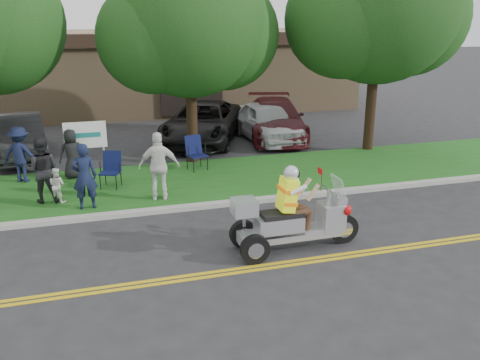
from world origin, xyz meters
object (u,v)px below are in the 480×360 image
object	(u,v)px
lawn_chair_a	(111,167)
lawn_chair_b	(195,150)
parked_car_right	(275,119)
parked_car_far_right	(267,122)
trike_scooter	(291,221)
parked_car_mid	(203,122)
spectator_adult_mid	(42,170)
parked_car_left	(19,137)
spectator_adult_left	(84,176)
spectator_adult_right	(159,166)

from	to	relation	value
lawn_chair_a	lawn_chair_b	size ratio (longest dim) A/B	0.94
parked_car_right	parked_car_far_right	xyz separation A→B (m)	(-0.50, -0.41, -0.01)
lawn_chair_b	parked_car_right	size ratio (longest dim) A/B	0.20
lawn_chair_b	parked_car_far_right	world-z (taller)	parked_car_far_right
lawn_chair_a	parked_car_right	size ratio (longest dim) A/B	0.19
trike_scooter	parked_car_mid	bearing A→B (deg)	88.19
trike_scooter	parked_car_mid	size ratio (longest dim) A/B	0.52
spectator_adult_mid	parked_car_left	bearing A→B (deg)	-69.42
lawn_chair_a	spectator_adult_left	distance (m)	1.79
spectator_adult_left	parked_car_far_right	distance (m)	9.23
trike_scooter	parked_car_mid	distance (m)	10.08
lawn_chair_b	spectator_adult_left	bearing A→B (deg)	-157.89
lawn_chair_b	spectator_adult_mid	distance (m)	4.78
spectator_adult_mid	parked_car_mid	xyz separation A→B (m)	(5.51, 5.77, -0.20)
spectator_adult_right	parked_car_right	bearing A→B (deg)	-122.65
parked_car_right	trike_scooter	bearing A→B (deg)	-95.25
lawn_chair_b	spectator_adult_mid	bearing A→B (deg)	-173.51
lawn_chair_b	trike_scooter	bearing A→B (deg)	-98.61
parked_car_mid	parked_car_far_right	bearing A→B (deg)	12.07
spectator_adult_right	spectator_adult_mid	bearing A→B (deg)	-3.79
parked_car_far_right	trike_scooter	bearing A→B (deg)	-108.36
lawn_chair_a	trike_scooter	bearing A→B (deg)	-33.73
lawn_chair_a	lawn_chair_b	bearing A→B (deg)	43.53
lawn_chair_a	parked_car_left	xyz separation A→B (m)	(-2.92, 4.51, 0.06)
spectator_adult_right	parked_car_mid	size ratio (longest dim) A/B	0.33
lawn_chair_b	parked_car_left	distance (m)	6.56
trike_scooter	lawn_chair_b	size ratio (longest dim) A/B	2.67
parked_car_left	parked_car_far_right	size ratio (longest dim) A/B	1.01
spectator_adult_left	parked_car_right	size ratio (longest dim) A/B	0.32
lawn_chair_b	parked_car_far_right	xyz separation A→B (m)	(3.60, 3.41, 0.05)
lawn_chair_b	parked_car_left	size ratio (longest dim) A/B	0.24
lawn_chair_a	parked_car_left	world-z (taller)	parked_car_left
parked_car_mid	spectator_adult_left	bearing A→B (deg)	-100.27
parked_car_left	spectator_adult_right	bearing A→B (deg)	-64.21
lawn_chair_b	spectator_adult_right	distance (m)	2.91
parked_car_left	parked_car_right	size ratio (longest dim) A/B	0.85
trike_scooter	parked_car_left	distance (m)	11.54
parked_car_left	parked_car_far_right	xyz separation A→B (m)	(9.17, -0.06, 0.02)
trike_scooter	parked_car_far_right	distance (m)	9.96
lawn_chair_b	spectator_adult_right	world-z (taller)	spectator_adult_right
lawn_chair_a	spectator_adult_mid	world-z (taller)	spectator_adult_mid
parked_car_far_right	parked_car_right	bearing A→B (deg)	37.30
spectator_adult_mid	parked_car_right	bearing A→B (deg)	-138.10
parked_car_left	parked_car_right	distance (m)	9.67
parked_car_left	spectator_adult_mid	bearing A→B (deg)	-86.39
lawn_chair_a	lawn_chair_b	distance (m)	2.84
spectator_adult_left	parked_car_left	size ratio (longest dim) A/B	0.38
parked_car_mid	parked_car_far_right	distance (m)	2.55
spectator_adult_left	parked_car_right	bearing A→B (deg)	-140.07
lawn_chair_a	lawn_chair_b	xyz separation A→B (m)	(2.65, 1.04, 0.03)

